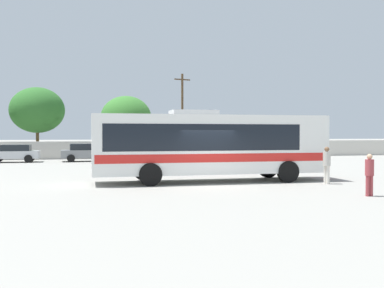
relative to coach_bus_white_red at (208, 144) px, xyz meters
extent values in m
plane|color=gray|center=(-0.33, 8.65, -1.85)|extent=(300.00, 300.00, 0.00)
cube|color=beige|center=(-0.33, 21.61, -1.04)|extent=(80.00, 0.30, 1.63)
cube|color=white|center=(0.13, 0.00, -0.02)|extent=(11.36, 2.71, 2.78)
cube|color=black|center=(-0.44, 0.01, 0.31)|extent=(9.32, 2.71, 1.22)
cube|color=red|center=(0.13, 0.00, -0.63)|extent=(11.13, 2.73, 0.39)
cube|color=#19212D|center=(5.80, -0.08, 0.48)|extent=(0.07, 2.30, 1.45)
cube|color=red|center=(5.81, -0.08, -1.08)|extent=(0.09, 2.50, 0.67)
cube|color=#B2B2B2|center=(-0.72, 0.01, 1.49)|extent=(2.22, 1.43, 0.24)
cylinder|color=black|center=(3.65, 1.17, -1.33)|extent=(1.04, 0.31, 1.04)
cylinder|color=black|center=(3.62, -1.27, -1.33)|extent=(1.04, 0.31, 1.04)
cylinder|color=black|center=(-2.97, 1.27, -1.33)|extent=(1.04, 0.31, 1.04)
cylinder|color=black|center=(-3.00, -1.18, -1.33)|extent=(1.04, 0.31, 1.04)
cylinder|color=silver|center=(5.07, -2.19, -1.43)|extent=(0.16, 0.16, 0.84)
cylinder|color=silver|center=(5.11, -2.34, -1.43)|extent=(0.16, 0.16, 0.84)
cylinder|color=#B7B2A8|center=(5.09, -2.27, -0.68)|extent=(0.43, 0.43, 0.67)
sphere|color=brown|center=(5.09, -2.27, -0.23)|extent=(0.23, 0.23, 0.23)
cylinder|color=#99383D|center=(4.40, -6.31, -1.47)|extent=(0.14, 0.14, 0.77)
cylinder|color=#99383D|center=(4.54, -6.32, -1.47)|extent=(0.14, 0.14, 0.77)
cylinder|color=#99383D|center=(4.47, -6.31, -0.78)|extent=(0.33, 0.33, 0.61)
sphere|color=tan|center=(4.47, -6.31, -0.37)|extent=(0.21, 0.21, 0.21)
cube|color=#B7BABF|center=(-11.42, 17.95, -1.22)|extent=(4.05, 1.83, 0.62)
cube|color=black|center=(-11.22, 17.95, -0.66)|extent=(2.23, 1.67, 0.50)
cylinder|color=black|center=(-10.17, 17.06, -1.53)|extent=(0.64, 0.22, 0.64)
cylinder|color=black|center=(-10.16, 18.82, -1.53)|extent=(0.64, 0.22, 0.64)
cube|color=slate|center=(-5.61, 17.84, -1.21)|extent=(4.27, 2.03, 0.65)
cube|color=black|center=(-5.81, 17.83, -0.62)|extent=(2.38, 1.78, 0.53)
cylinder|color=black|center=(-4.36, 18.79, -1.53)|extent=(0.65, 0.25, 0.64)
cylinder|color=black|center=(-4.26, 17.03, -1.53)|extent=(0.65, 0.25, 0.64)
cylinder|color=black|center=(-6.95, 18.65, -1.53)|extent=(0.65, 0.25, 0.64)
cylinder|color=black|center=(-6.85, 16.89, -1.53)|extent=(0.65, 0.25, 0.64)
cube|color=black|center=(0.59, 17.82, -1.20)|extent=(4.57, 2.10, 0.67)
cube|color=black|center=(0.81, 17.81, -0.58)|extent=(2.56, 1.82, 0.55)
cylinder|color=black|center=(-0.85, 17.04, -1.53)|extent=(0.65, 0.26, 0.64)
cylinder|color=black|center=(-0.73, 18.80, -1.53)|extent=(0.65, 0.26, 0.64)
cylinder|color=black|center=(1.91, 16.85, -1.53)|extent=(0.65, 0.26, 0.64)
cylinder|color=black|center=(2.03, 18.61, -1.53)|extent=(0.65, 0.26, 0.64)
cylinder|color=#4C3823|center=(4.24, 24.71, 2.45)|extent=(0.24, 0.24, 8.60)
cube|color=#473321|center=(4.24, 24.71, 6.15)|extent=(1.77, 0.57, 0.12)
cylinder|color=brown|center=(-10.46, 27.83, -0.43)|extent=(0.32, 0.32, 2.84)
ellipsoid|color=#2D6628|center=(-10.46, 27.83, 2.93)|extent=(5.56, 5.56, 4.72)
cylinder|color=brown|center=(-1.45, 26.36, -0.74)|extent=(0.32, 0.32, 2.22)
ellipsoid|color=#38752D|center=(-1.45, 26.36, 2.21)|extent=(5.28, 5.28, 4.49)
camera|label=1|loc=(-5.94, -20.83, 0.48)|focal=41.68mm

